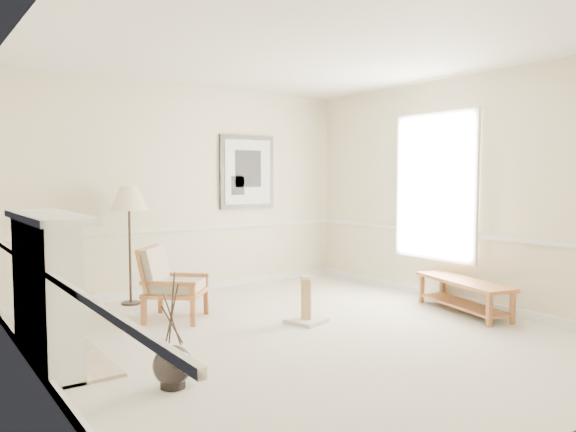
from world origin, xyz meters
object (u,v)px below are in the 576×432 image
object	(u,v)px
floor_vase	(173,367)
scratching_post	(306,308)
armchair	(168,280)
bench	(464,291)
floor_lamp	(129,202)

from	to	relation	value
floor_vase	scratching_post	world-z (taller)	floor_vase
armchair	scratching_post	distance (m)	1.61
scratching_post	bench	bearing A→B (deg)	-20.73
floor_vase	bench	distance (m)	3.85
floor_lamp	floor_vase	bearing A→B (deg)	-103.37
floor_vase	bench	xyz separation A→B (m)	(3.84, 0.26, 0.10)
floor_vase	floor_lamp	xyz separation A→B (m)	(0.71, 2.98, 1.15)
floor_lamp	scratching_post	bearing A→B (deg)	-57.46
armchair	bench	distance (m)	3.50
floor_vase	bench	size ratio (longest dim) A/B	0.62
armchair	floor_lamp	world-z (taller)	floor_lamp
floor_lamp	bench	xyz separation A→B (m)	(3.13, -2.72, -1.05)
floor_vase	armchair	distance (m)	2.17
floor_vase	bench	world-z (taller)	floor_vase
armchair	floor_vase	bearing A→B (deg)	-160.65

